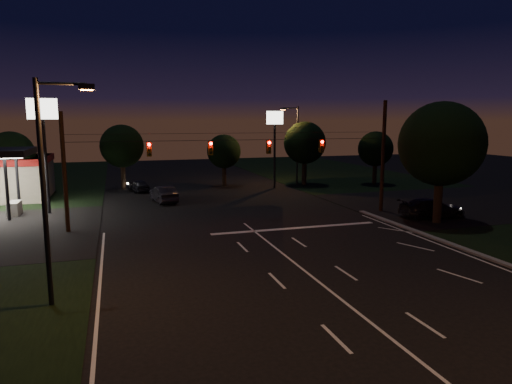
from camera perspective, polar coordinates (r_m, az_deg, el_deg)
name	(u,v)px	position (r m, az deg, el deg)	size (l,w,h in m)	color
ground	(331,291)	(20.69, 9.34, -12.17)	(140.00, 140.00, 0.00)	black
cross_street_right	(452,204)	(44.56, 23.34, -1.37)	(20.00, 16.00, 0.02)	black
center_line	(417,359)	(16.05, 19.50, -19.08)	(0.14, 40.00, 0.01)	silver
stop_bar	(295,228)	(31.90, 4.95, -4.51)	(12.00, 0.50, 0.01)	silver
utility_pole_right	(381,211)	(39.04, 15.32, -2.32)	(0.30, 0.30, 9.00)	black
utility_pole_left	(68,232)	(33.21, -22.41, -4.64)	(0.28, 0.28, 8.00)	black
signal_span	(240,147)	(33.40, -1.98, 5.67)	(24.00, 0.40, 1.56)	black
pole_sign_left_near	(43,126)	(39.56, -25.04, 7.49)	(2.20, 0.30, 9.10)	black
pole_sign_right	(275,131)	(50.12, 2.35, 7.59)	(1.80, 0.30, 8.40)	black
street_light_left	(50,177)	(19.49, -24.38, 1.76)	(2.20, 0.35, 9.00)	black
street_light_right_far	(295,139)	(53.17, 4.93, 6.57)	(2.20, 0.35, 9.00)	black
tree_right_near	(440,145)	(35.35, 22.02, 5.48)	(6.00, 6.00, 8.76)	black
tree_far_a	(11,155)	(48.32, -28.25, 4.14)	(4.20, 4.20, 6.42)	black
tree_far_b	(122,147)	(51.42, -16.39, 5.46)	(4.60, 4.60, 6.98)	black
tree_far_c	(224,152)	(51.80, -4.04, 5.03)	(3.80, 3.80, 5.86)	black
tree_far_d	(304,143)	(52.69, 6.08, 6.08)	(4.80, 4.80, 7.30)	black
tree_far_e	(375,149)	(54.64, 14.67, 5.19)	(4.00, 4.00, 6.18)	black
car_oncoming_a	(139,186)	(49.37, -14.47, 0.77)	(1.50, 3.73, 1.27)	black
car_oncoming_b	(163,194)	(42.52, -11.50, -0.26)	(1.57, 4.49, 1.48)	black
car_cross	(432,208)	(37.57, 21.14, -1.90)	(2.06, 5.06, 1.47)	black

